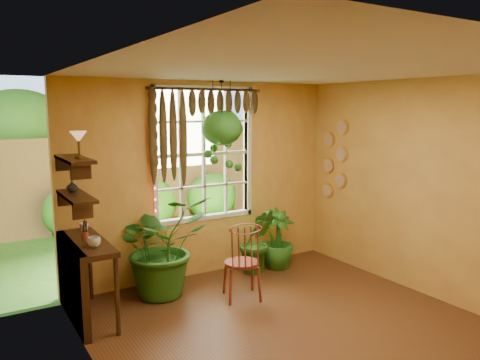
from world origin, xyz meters
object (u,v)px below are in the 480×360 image
at_px(counter_ledge, 77,273).
at_px(potted_plant_mid, 257,241).
at_px(windsor_chair, 242,273).
at_px(hanging_basket, 222,134).
at_px(potted_plant_left, 162,245).

bearing_deg(counter_ledge, potted_plant_mid, 5.79).
height_order(windsor_chair, hanging_basket, hanging_basket).
bearing_deg(hanging_basket, potted_plant_left, -168.10).
xyz_separation_m(windsor_chair, potted_plant_left, (-0.78, 0.64, 0.31)).
distance_m(potted_plant_left, hanging_basket, 1.68).
bearing_deg(potted_plant_left, hanging_basket, 11.90).
bearing_deg(hanging_basket, counter_ledge, -168.48).
bearing_deg(counter_ledge, windsor_chair, -12.81).
distance_m(windsor_chair, potted_plant_left, 1.05).
relative_size(counter_ledge, windsor_chair, 1.05).
relative_size(counter_ledge, potted_plant_mid, 1.30).
bearing_deg(potted_plant_left, potted_plant_mid, 1.70).
height_order(windsor_chair, potted_plant_left, potted_plant_left).
relative_size(counter_ledge, potted_plant_left, 0.94).
relative_size(potted_plant_mid, hanging_basket, 0.74).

